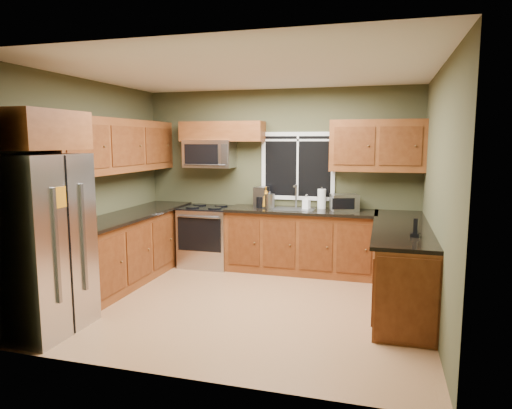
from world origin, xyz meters
The scene contains 29 objects.
floor centered at (0.00, 0.00, 0.00)m, with size 4.20×4.20×0.00m, color #996943.
ceiling centered at (0.00, 0.00, 2.70)m, with size 4.20×4.20×0.00m, color white.
back_wall centered at (0.00, 1.80, 1.35)m, with size 4.20×4.20×0.00m, color #414128.
front_wall centered at (0.00, -1.80, 1.35)m, with size 4.20×4.20×0.00m, color #414128.
left_wall centered at (-2.10, 0.00, 1.35)m, with size 3.60×3.60×0.00m, color #414128.
right_wall centered at (2.10, 0.00, 1.35)m, with size 3.60×3.60×0.00m, color #414128.
window centered at (0.30, 1.78, 1.55)m, with size 1.12×0.03×1.02m.
base_cabinets_left centered at (-1.80, 0.48, 0.45)m, with size 0.60×2.65×0.90m, color brown.
countertop_left centered at (-1.78, 0.48, 0.92)m, with size 0.65×2.65×0.04m, color black.
base_cabinets_back centered at (0.42, 1.50, 0.45)m, with size 2.17×0.60×0.90m, color brown.
countertop_back centered at (0.42, 1.48, 0.92)m, with size 2.17×0.65×0.04m, color black.
base_cabinets_peninsula centered at (1.80, 0.54, 0.45)m, with size 0.60×2.52×0.90m.
countertop_peninsula centered at (1.78, 0.55, 0.92)m, with size 0.65×2.50×0.04m, color black.
upper_cabinets_left centered at (-1.94, 0.48, 1.86)m, with size 0.33×2.65×0.72m, color brown.
upper_cabinets_back_left centered at (-0.85, 1.64, 2.07)m, with size 1.30×0.33×0.30m, color brown.
upper_cabinets_back_right centered at (1.45, 1.64, 1.86)m, with size 1.30×0.33×0.72m, color brown.
upper_cabinet_over_fridge centered at (-1.74, -1.30, 2.03)m, with size 0.72×0.90×0.38m, color brown.
refrigerator centered at (-1.74, -1.30, 0.90)m, with size 0.74×0.90×1.80m.
range centered at (-1.05, 1.47, 0.47)m, with size 0.76×0.69×0.94m.
microwave centered at (-1.05, 1.61, 1.73)m, with size 0.76×0.41×0.42m.
sink centered at (0.30, 1.49, 0.95)m, with size 0.60×0.42×0.36m.
toaster_oven centered at (1.02, 1.54, 1.06)m, with size 0.44×0.39×0.23m.
coffee_maker centered at (-0.21, 1.56, 1.08)m, with size 0.20×0.26×0.31m.
kettle centered at (-0.05, 1.46, 1.06)m, with size 0.16×0.16×0.27m.
paper_towel_roll centered at (0.69, 1.66, 1.08)m, with size 0.12×0.12×0.32m.
soap_bottle_a centered at (-0.12, 1.50, 1.10)m, with size 0.12×0.12×0.31m, color #C17512.
soap_bottle_b centered at (0.48, 1.54, 1.05)m, with size 0.10×0.10×0.21m, color white.
soap_bottle_c centered at (-0.20, 1.70, 1.03)m, with size 0.15×0.15×0.19m, color white.
cordless_phone centered at (1.89, -0.10, 1.00)m, with size 0.11×0.11×0.19m.
Camera 1 is at (1.55, -5.00, 1.92)m, focal length 32.00 mm.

